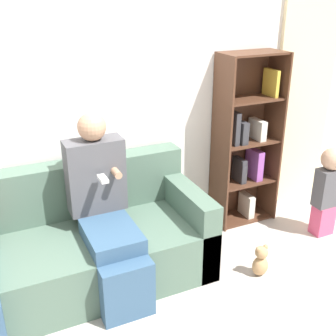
{
  "coord_description": "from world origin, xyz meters",
  "views": [
    {
      "loc": [
        -0.49,
        -2.09,
        2.01
      ],
      "look_at": [
        0.75,
        0.57,
        0.75
      ],
      "focal_mm": 45.0,
      "sensor_mm": 36.0,
      "label": 1
    }
  ],
  "objects_px": {
    "adult_seated": "(105,206)",
    "bookshelf": "(245,143)",
    "toddler_standing": "(328,188)",
    "teddy_bear": "(261,261)",
    "couch": "(60,251)"
  },
  "relations": [
    {
      "from": "toddler_standing",
      "to": "bookshelf",
      "type": "relative_size",
      "value": 0.52
    },
    {
      "from": "adult_seated",
      "to": "teddy_bear",
      "type": "xyz_separation_m",
      "value": [
        1.05,
        -0.42,
        -0.51
      ]
    },
    {
      "from": "adult_seated",
      "to": "toddler_standing",
      "type": "xyz_separation_m",
      "value": [
        1.91,
        -0.16,
        -0.19
      ]
    },
    {
      "from": "toddler_standing",
      "to": "teddy_bear",
      "type": "distance_m",
      "value": 0.95
    },
    {
      "from": "couch",
      "to": "bookshelf",
      "type": "xyz_separation_m",
      "value": [
        1.74,
        0.29,
        0.45
      ]
    },
    {
      "from": "adult_seated",
      "to": "bookshelf",
      "type": "distance_m",
      "value": 1.48
    },
    {
      "from": "couch",
      "to": "bookshelf",
      "type": "relative_size",
      "value": 1.38
    },
    {
      "from": "bookshelf",
      "to": "couch",
      "type": "bearing_deg",
      "value": -170.51
    },
    {
      "from": "couch",
      "to": "bookshelf",
      "type": "height_order",
      "value": "bookshelf"
    },
    {
      "from": "couch",
      "to": "teddy_bear",
      "type": "xyz_separation_m",
      "value": [
        1.37,
        -0.53,
        -0.16
      ]
    },
    {
      "from": "toddler_standing",
      "to": "adult_seated",
      "type": "bearing_deg",
      "value": 175.21
    },
    {
      "from": "adult_seated",
      "to": "toddler_standing",
      "type": "height_order",
      "value": "adult_seated"
    },
    {
      "from": "toddler_standing",
      "to": "teddy_bear",
      "type": "bearing_deg",
      "value": -163.09
    },
    {
      "from": "bookshelf",
      "to": "toddler_standing",
      "type": "bearing_deg",
      "value": -49.16
    },
    {
      "from": "toddler_standing",
      "to": "couch",
      "type": "bearing_deg",
      "value": 173.06
    }
  ]
}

